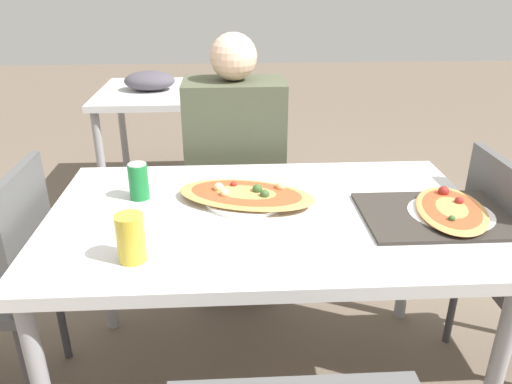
% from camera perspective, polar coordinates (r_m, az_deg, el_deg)
% --- Properties ---
extents(ground_plane, '(14.00, 14.00, 0.00)m').
position_cam_1_polar(ground_plane, '(2.04, 0.95, -21.02)').
color(ground_plane, '#6B5B4C').
extents(dining_table, '(1.40, 0.86, 0.73)m').
position_cam_1_polar(dining_table, '(1.64, 1.11, -4.39)').
color(dining_table, silver).
rests_on(dining_table, ground_plane).
extents(chair_far_seated, '(0.40, 0.40, 0.88)m').
position_cam_1_polar(chair_far_seated, '(2.38, -2.36, 0.96)').
color(chair_far_seated, '#4C4C4C').
rests_on(chair_far_seated, ground_plane).
extents(chair_side_left, '(0.40, 0.40, 0.88)m').
position_cam_1_polar(chair_side_left, '(1.90, -27.21, -8.49)').
color(chair_side_left, '#4C4C4C').
rests_on(chair_side_left, ground_plane).
extents(person_seated, '(0.43, 0.29, 1.21)m').
position_cam_1_polar(person_seated, '(2.20, -2.40, 4.91)').
color(person_seated, '#2D2D38').
rests_on(person_seated, ground_plane).
extents(pizza_main, '(0.52, 0.37, 0.06)m').
position_cam_1_polar(pizza_main, '(1.67, -1.14, -0.37)').
color(pizza_main, white).
rests_on(pizza_main, dining_table).
extents(soda_can, '(0.07, 0.07, 0.12)m').
position_cam_1_polar(soda_can, '(1.72, -13.28, 1.21)').
color(soda_can, '#197233').
rests_on(soda_can, dining_table).
extents(drink_glass, '(0.08, 0.08, 0.13)m').
position_cam_1_polar(drink_glass, '(1.36, -14.11, -5.11)').
color(drink_glass, gold).
rests_on(drink_glass, dining_table).
extents(serving_tray, '(0.47, 0.34, 0.01)m').
position_cam_1_polar(serving_tray, '(1.67, 19.92, -2.51)').
color(serving_tray, '#332D28').
rests_on(serving_tray, dining_table).
extents(pizza_second, '(0.29, 0.39, 0.06)m').
position_cam_1_polar(pizza_second, '(1.69, 21.39, -2.01)').
color(pizza_second, white).
rests_on(pizza_second, dining_table).
extents(background_table, '(1.10, 0.80, 0.85)m').
position_cam_1_polar(background_table, '(3.33, -8.77, 10.55)').
color(background_table, silver).
rests_on(background_table, ground_plane).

